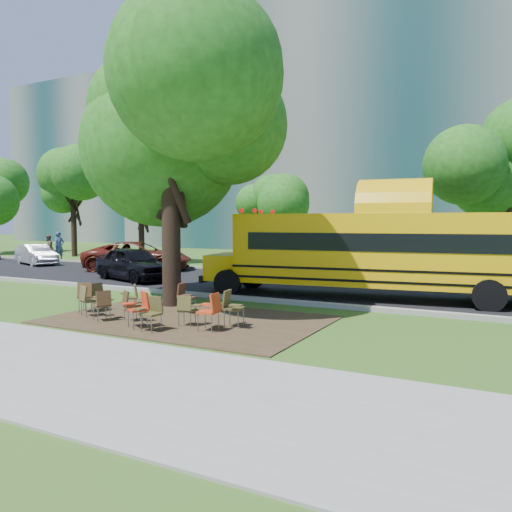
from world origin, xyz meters
The scene contains 31 objects.
ground centered at (0.00, 0.00, 0.00)m, with size 160.00×160.00×0.00m, color #2E591B.
sidewalk centered at (0.00, -5.00, 0.02)m, with size 60.00×4.00×0.04m, color gray.
dirt_patch centered at (1.00, -0.50, 0.01)m, with size 7.00×4.50×0.03m, color #382819.
asphalt_road centered at (0.00, 7.00, 0.02)m, with size 80.00×8.00×0.04m, color black.
kerb_near centered at (0.00, 3.00, 0.07)m, with size 80.00×0.25×0.14m, color gray.
kerb_far centered at (0.00, 11.10, 0.07)m, with size 80.00×0.25×0.14m, color gray.
building_main centered at (-8.00, 36.00, 11.00)m, with size 38.00×16.00×22.00m, color gray.
building_left centered at (-38.00, 40.00, 10.00)m, with size 26.00×14.00×20.00m, color gray.
bg_tree_0 centered at (-12.00, 13.00, 4.57)m, with size 5.20×5.20×7.18m.
bg_tree_1 centered at (-20.00, 15.00, 5.39)m, with size 6.00×6.00×8.40m.
bg_tree_2 centered at (-5.00, 16.00, 4.21)m, with size 4.80×4.80×6.62m.
bg_tree_3 centered at (8.00, 14.00, 5.03)m, with size 5.60×5.60×7.84m.
main_tree centered at (-0.65, 1.05, 5.91)m, with size 7.20×7.20×9.52m.
school_bus centered at (4.96, 5.19, 1.63)m, with size 11.69×3.84×2.81m.
chair_0 centered at (-2.04, -0.96, 0.54)m, with size 0.59×0.71×0.88m.
chair_1 centered at (-1.55, -1.40, 0.53)m, with size 0.69×0.54×0.85m.
chair_2 centered at (-0.75, -1.67, 0.50)m, with size 0.53×0.67×0.82m.
chair_3 centered at (0.58, -1.84, 0.55)m, with size 0.75×0.59×0.89m.
chair_4 centered at (-0.11, -1.38, 0.50)m, with size 0.68×0.54×0.81m.
chair_5 centered at (1.09, -2.00, 0.51)m, with size 0.56×0.49×0.83m.
chair_6 centered at (2.31, -1.37, 0.56)m, with size 0.58×0.60×0.91m.
chair_7 centered at (2.50, -0.77, 0.56)m, with size 0.61×0.61×0.91m.
chair_8 centered at (-2.03, -0.69, 0.51)m, with size 0.49×0.56×0.83m.
chair_9 centered at (-1.12, -0.19, 0.48)m, with size 0.66×0.52×0.77m.
chair_10 centered at (0.41, 0.24, 0.52)m, with size 0.54×0.56×0.84m.
chair_11 centered at (1.50, -1.19, 0.48)m, with size 0.53×0.55×0.78m.
black_car centered at (-6.00, 5.45, 0.74)m, with size 1.75×4.34×1.48m, color black.
bg_car_silver centered at (-16.25, 8.73, 0.61)m, with size 1.29×3.70×1.22m, color #9A9A9F.
bg_car_red centered at (-8.74, 8.90, 0.76)m, with size 2.52×5.46×1.52m, color #55170E.
pedestrian_a centered at (-17.52, 11.50, 0.95)m, with size 0.69×0.45×1.90m, color navy.
pedestrian_b centered at (-18.55, 11.50, 0.85)m, with size 0.83×0.64×1.70m, color brown.
Camera 1 is at (8.51, -11.01, 2.57)m, focal length 35.00 mm.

